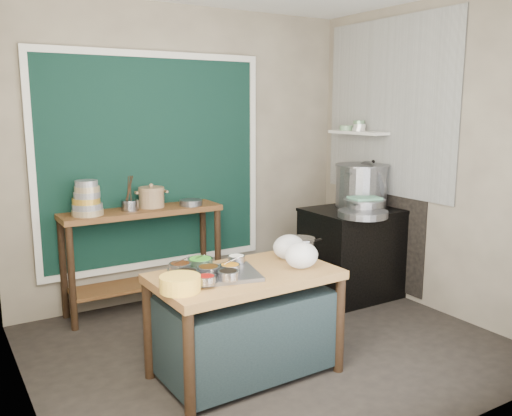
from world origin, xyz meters
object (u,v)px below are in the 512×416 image
steamer (364,206)px  prep_table (245,324)px  back_counter (144,259)px  stock_pot (361,185)px  utensil_cup (130,205)px  ceramic_crock (152,198)px  saucepan (301,246)px  yellow_basin (180,284)px  condiment_tray (215,275)px  stove_block (353,254)px

steamer → prep_table: bearing=-158.6°
back_counter → stock_pot: (2.04, -0.65, 0.62)m
utensil_cup → stock_pot: bearing=-16.4°
utensil_cup → ceramic_crock: 0.23m
saucepan → yellow_basin: bearing=-177.0°
back_counter → utensil_cup: (-0.11, -0.02, 0.52)m
utensil_cup → steamer: bearing=-24.6°
back_counter → yellow_basin: back_counter is taller
back_counter → yellow_basin: 1.78m
yellow_basin → utensil_cup: 1.72m
condiment_tray → utensil_cup: size_ratio=3.57×
yellow_basin → ceramic_crock: bearing=74.5°
prep_table → utensil_cup: 1.70m
back_counter → yellow_basin: bearing=-102.3°
ceramic_crock → stock_pot: (1.93, -0.69, 0.06)m
prep_table → stove_block: (1.74, 0.85, 0.05)m
ceramic_crock → steamer: (1.74, -0.95, -0.09)m
prep_table → saucepan: size_ratio=5.48×
back_counter → condiment_tray: (-0.06, -1.56, 0.29)m
stock_pot → ceramic_crock: bearing=160.4°
stove_block → stock_pot: bearing=28.1°
utensil_cup → steamer: 2.16m
yellow_basin → utensil_cup: utensil_cup is taller
prep_table → saucepan: 0.77m
back_counter → steamer: size_ratio=3.62×
back_counter → condiment_tray: size_ratio=2.53×
condiment_tray → stock_pot: size_ratio=1.06×
saucepan → prep_table: bearing=-175.2°
back_counter → condiment_tray: 1.58m
saucepan → steamer: size_ratio=0.57×
back_counter → saucepan: (0.76, -1.39, 0.34)m
yellow_basin → saucepan: saucepan is taller
prep_table → back_counter: 1.59m
steamer → back_counter: bearing=153.5°
stock_pot → steamer: 0.36m
saucepan → ceramic_crock: ceramic_crock is taller
ceramic_crock → steamer: 1.98m
back_counter → utensil_cup: utensil_cup is taller
utensil_cup → saucepan: bearing=-57.4°
ceramic_crock → prep_table: bearing=-88.3°
condiment_tray → ceramic_crock: 1.62m
condiment_tray → saucepan: size_ratio=2.51×
back_counter → stock_pot: bearing=-17.8°
stove_block → ceramic_crock: size_ratio=3.64×
stove_block → utensil_cup: (-2.01, 0.71, 0.57)m
prep_table → stove_block: 1.94m
utensil_cup → ceramic_crock: ceramic_crock is taller
prep_table → saucepan: (0.60, 0.19, 0.44)m
stove_block → utensil_cup: size_ratio=5.61×
utensil_cup → steamer: (1.96, -0.90, -0.05)m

